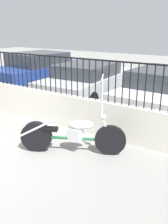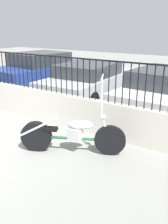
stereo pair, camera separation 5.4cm
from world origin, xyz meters
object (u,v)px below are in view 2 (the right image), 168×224
object	(u,v)px
car_silver	(90,81)
car_white	(167,90)
car_blue	(43,70)
motorcycle_green	(67,135)

from	to	relation	value
car_silver	car_white	xyz separation A→B (m)	(2.56, 0.14, -0.00)
car_blue	car_silver	xyz separation A→B (m)	(2.55, -0.41, -0.07)
motorcycle_green	car_white	size ratio (longest dim) A/B	0.45
car_blue	car_white	world-z (taller)	car_blue
motorcycle_green	car_white	bearing A→B (deg)	50.73
car_silver	car_white	size ratio (longest dim) A/B	0.99
motorcycle_green	car_blue	bearing A→B (deg)	110.46
car_blue	motorcycle_green	bearing A→B (deg)	-126.33
car_silver	motorcycle_green	bearing A→B (deg)	-156.14
motorcycle_green	car_blue	distance (m)	5.85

